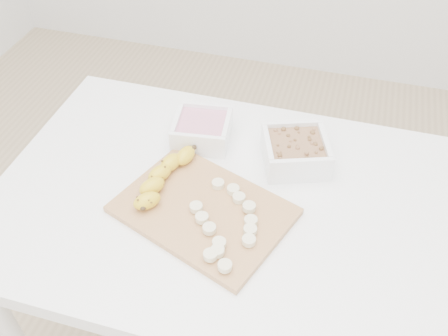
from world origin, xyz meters
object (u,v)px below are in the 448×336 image
(bowl_granola, at_px, (296,151))
(banana, at_px, (163,177))
(bowl_yogurt, at_px, (202,129))
(cutting_board, at_px, (203,210))
(table, at_px, (220,225))

(bowl_granola, xyz_separation_m, banana, (-0.26, -0.16, -0.00))
(bowl_granola, bearing_deg, bowl_yogurt, 175.37)
(bowl_yogurt, relative_size, cutting_board, 0.43)
(bowl_yogurt, bearing_deg, table, -60.99)
(table, distance_m, bowl_granola, 0.24)
(bowl_yogurt, relative_size, bowl_granola, 0.81)
(banana, bearing_deg, bowl_yogurt, 103.42)
(cutting_board, bearing_deg, bowl_yogurt, 108.29)
(bowl_granola, bearing_deg, table, -130.93)
(banana, bearing_deg, bowl_granola, 54.86)
(table, bearing_deg, cutting_board, -111.89)
(bowl_yogurt, bearing_deg, banana, -99.41)
(cutting_board, relative_size, banana, 1.67)
(cutting_board, distance_m, banana, 0.12)
(table, bearing_deg, banana, -176.31)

